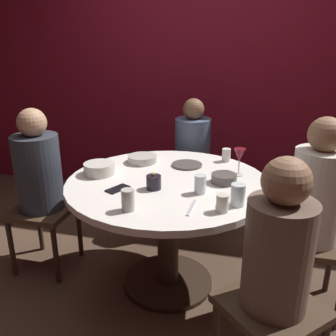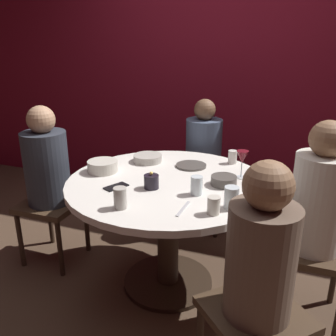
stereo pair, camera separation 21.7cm
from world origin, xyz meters
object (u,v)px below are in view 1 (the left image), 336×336
object	(u,v)px
wine_glass	(240,156)
cup_near_candle	(226,155)
cell_phone	(118,189)
seated_diner_right	(317,198)
bowl_small_white	(99,169)
cup_by_left_diner	(238,195)
candle_holder	(154,182)
dinner_plate	(187,165)
seated_diner_back	(193,150)
cup_far_edge	(128,200)
cup_center_front	(200,184)
cup_by_right_diner	(222,203)
dining_table	(168,205)
seated_diner_front_right	(277,256)
bowl_salad_center	(224,178)
seated_diner_left	(39,174)
bowl_serving_large	(142,159)

from	to	relation	value
wine_glass	cup_near_candle	xyz separation A→B (m)	(-0.10, 0.26, -0.08)
cell_phone	cup_near_candle	bearing A→B (deg)	76.20
seated_diner_right	bowl_small_white	world-z (taller)	seated_diner_right
bowl_small_white	cup_by_left_diner	world-z (taller)	cup_by_left_diner
candle_holder	cup_by_left_diner	xyz separation A→B (m)	(0.48, -0.11, 0.02)
bowl_small_white	cup_near_candle	bearing A→B (deg)	30.69
candle_holder	cell_phone	distance (m)	0.21
dinner_plate	seated_diner_back	bearing A→B (deg)	96.10
cup_far_edge	cup_center_front	bearing A→B (deg)	43.11
dinner_plate	cup_by_right_diner	bearing A→B (deg)	-64.78
dining_table	cup_by_left_diner	bearing A→B (deg)	-30.52
seated_diner_front_right	bowl_salad_center	distance (m)	0.73
cup_by_left_diner	bowl_salad_center	bearing A→B (deg)	108.17
wine_glass	cell_phone	size ratio (longest dim) A/B	1.26
bowl_salad_center	cup_center_front	bearing A→B (deg)	-121.78
bowl_small_white	seated_diner_right	bearing A→B (deg)	0.04
bowl_small_white	cup_by_left_diner	size ratio (longest dim) A/B	1.69
dining_table	bowl_salad_center	distance (m)	0.39
seated_diner_back	cup_near_candle	world-z (taller)	seated_diner_back
candle_holder	cup_by_right_diner	size ratio (longest dim) A/B	1.13
seated_diner_left	cup_by_right_diner	size ratio (longest dim) A/B	12.81
seated_diner_front_right	wine_glass	distance (m)	0.87
candle_holder	cup_far_edge	distance (m)	0.30
cell_phone	cup_near_candle	xyz separation A→B (m)	(0.56, 0.67, 0.04)
seated_diner_back	cup_by_left_diner	xyz separation A→B (m)	(0.44, -1.14, 0.12)
cup_center_front	seated_diner_front_right	bearing A→B (deg)	-49.78
seated_diner_left	cup_far_edge	size ratio (longest dim) A/B	10.38
seated_diner_left	bowl_salad_center	bearing A→B (deg)	1.85
seated_diner_front_right	cell_phone	size ratio (longest dim) A/B	8.25
dining_table	seated_diner_right	distance (m)	0.88
cup_by_left_diner	cup_far_edge	bearing A→B (deg)	-160.35
cell_phone	bowl_serving_large	distance (m)	0.50
dining_table	bowl_small_white	bearing A→B (deg)	-179.88
dining_table	cup_by_left_diner	distance (m)	0.56
candle_holder	wine_glass	bearing A→B (deg)	36.63
bowl_serving_large	cup_by_left_diner	size ratio (longest dim) A/B	1.73
seated_diner_right	cup_by_left_diner	bearing A→B (deg)	30.86
dining_table	cup_by_left_diner	xyz separation A→B (m)	(0.44, -0.26, 0.23)
candle_holder	bowl_salad_center	xyz separation A→B (m)	(0.39, 0.19, -0.01)
seated_diner_right	wine_glass	bearing A→B (deg)	-23.48
seated_diner_back	candle_holder	size ratio (longest dim) A/B	11.00
bowl_serving_large	seated_diner_left	bearing A→B (deg)	-155.76
bowl_salad_center	cup_by_right_diner	bearing A→B (deg)	-86.03
seated_diner_right	bowl_salad_center	xyz separation A→B (m)	(-0.53, 0.04, 0.05)
dining_table	cup_by_right_diner	distance (m)	0.55
dining_table	candle_holder	size ratio (longest dim) A/B	12.18
seated_diner_left	seated_diner_back	distance (m)	1.26
wine_glass	bowl_serving_large	distance (m)	0.69
cell_phone	cup_far_edge	xyz separation A→B (m)	(0.15, -0.24, 0.05)
seated_diner_right	seated_diner_left	bearing A→B (deg)	0.00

